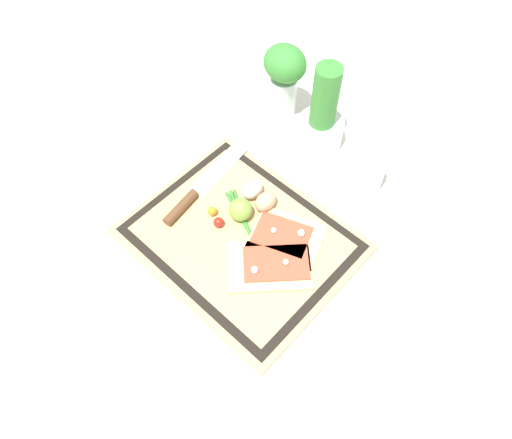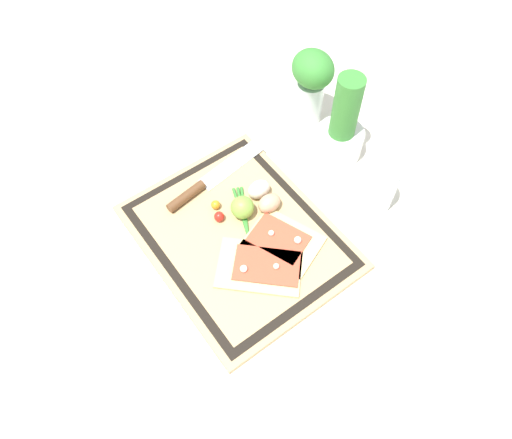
{
  "view_description": "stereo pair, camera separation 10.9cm",
  "coord_description": "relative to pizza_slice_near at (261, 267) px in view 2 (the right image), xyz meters",
  "views": [
    {
      "loc": [
        0.4,
        -0.38,
        0.95
      ],
      "look_at": [
        0.0,
        0.05,
        0.04
      ],
      "focal_mm": 35.0,
      "sensor_mm": 36.0,
      "label": 1
    },
    {
      "loc": [
        0.47,
        -0.3,
        0.95
      ],
      "look_at": [
        0.0,
        0.05,
        0.04
      ],
      "focal_mm": 35.0,
      "sensor_mm": 36.0,
      "label": 2
    }
  ],
  "objects": [
    {
      "name": "herb_glass",
      "position": [
        -0.29,
        0.37,
        0.1
      ],
      "size": [
        0.11,
        0.1,
        0.2
      ],
      "color": "silver",
      "rests_on": "ground_plane"
    },
    {
      "name": "egg_pink",
      "position": [
        -0.15,
        0.11,
        0.01
      ],
      "size": [
        0.04,
        0.06,
        0.04
      ],
      "primitive_type": "ellipsoid",
      "color": "beige",
      "rests_on": "cutting_board"
    },
    {
      "name": "herb_pot",
      "position": [
        -0.15,
        0.35,
        0.06
      ],
      "size": [
        0.11,
        0.11,
        0.23
      ],
      "color": "white",
      "rests_on": "ground_plane"
    },
    {
      "name": "scallion_bunch",
      "position": [
        -0.08,
        0.03,
        -0.0
      ],
      "size": [
        0.24,
        0.13,
        0.01
      ],
      "color": "#388433",
      "rests_on": "cutting_board"
    },
    {
      "name": "cherry_tomato_red",
      "position": [
        -0.15,
        -0.0,
        0.01
      ],
      "size": [
        0.02,
        0.02,
        0.02
      ],
      "primitive_type": "sphere",
      "color": "red",
      "rests_on": "cutting_board"
    },
    {
      "name": "pizza_slice_far",
      "position": [
        -0.02,
        0.07,
        0.0
      ],
      "size": [
        0.18,
        0.17,
        0.02
      ],
      "color": "#DBBC7F",
      "rests_on": "cutting_board"
    },
    {
      "name": "knife",
      "position": [
        -0.25,
        0.01,
        0.0
      ],
      "size": [
        0.07,
        0.28,
        0.02
      ],
      "color": "silver",
      "rests_on": "cutting_board"
    },
    {
      "name": "cutting_board",
      "position": [
        -0.09,
        0.01,
        -0.02
      ],
      "size": [
        0.46,
        0.38,
        0.02
      ],
      "color": "tan",
      "rests_on": "ground_plane"
    },
    {
      "name": "egg_brown",
      "position": [
        -0.11,
        0.11,
        0.01
      ],
      "size": [
        0.04,
        0.06,
        0.04
      ],
      "primitive_type": "ellipsoid",
      "color": "tan",
      "rests_on": "cutting_board"
    },
    {
      "name": "pizza_slice_near",
      "position": [
        0.0,
        0.0,
        0.0
      ],
      "size": [
        0.21,
        0.21,
        0.02
      ],
      "color": "#DBBC7F",
      "rests_on": "cutting_board"
    },
    {
      "name": "cherry_tomato_yellow",
      "position": [
        -0.18,
        0.01,
        0.01
      ],
      "size": [
        0.02,
        0.02,
        0.02
      ],
      "primitive_type": "sphere",
      "color": "orange",
      "rests_on": "cutting_board"
    },
    {
      "name": "sauce_jar",
      "position": [
        0.01,
        0.32,
        0.02
      ],
      "size": [
        0.08,
        0.08,
        0.11
      ],
      "color": "silver",
      "rests_on": "ground_plane"
    },
    {
      "name": "ground_plane",
      "position": [
        -0.09,
        0.01,
        -0.03
      ],
      "size": [
        6.0,
        6.0,
        0.0
      ],
      "primitive_type": "plane",
      "color": "silver"
    },
    {
      "name": "lime",
      "position": [
        -0.13,
        0.05,
        0.02
      ],
      "size": [
        0.05,
        0.05,
        0.05
      ],
      "primitive_type": "sphere",
      "color": "#7FB742",
      "rests_on": "cutting_board"
    }
  ]
}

